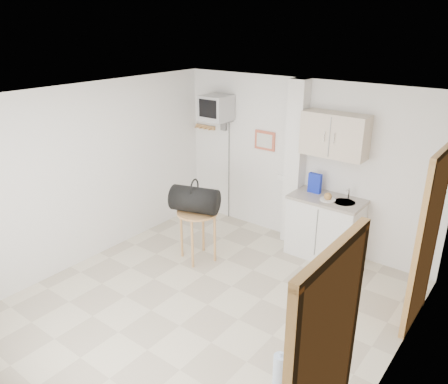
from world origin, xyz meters
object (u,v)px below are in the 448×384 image
Objects in this scene: duffel_bag at (195,200)px; water_bottle at (279,370)px; crt_television at (216,109)px; round_table at (198,219)px.

duffel_bag reaches higher than water_bottle.
crt_television is 4.18m from water_bottle.
crt_television is 1.90m from round_table.
duffel_bag is (0.61, -1.26, -1.00)m from crt_television.
water_bottle is at bearing -48.22° from duffel_bag.
crt_television is at bearing 98.49° from duffel_bag.
duffel_bag is at bearing 149.07° from water_bottle.
crt_television is at bearing 117.07° from round_table.
water_bottle is (2.15, -1.33, -0.47)m from round_table.
round_table is 2.03× the size of water_bottle.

